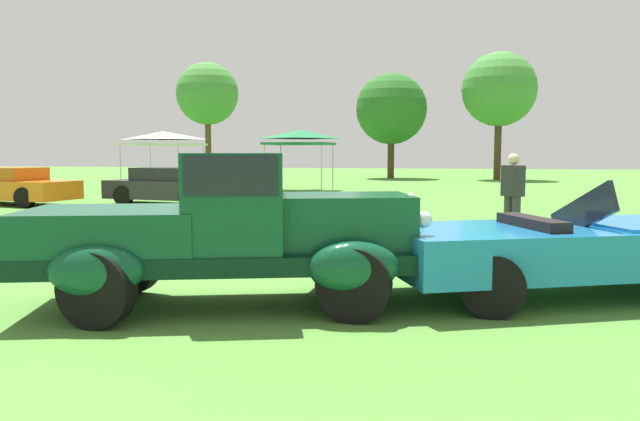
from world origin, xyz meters
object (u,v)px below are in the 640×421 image
(feature_pickup_truck, at_px, (228,229))
(show_car_orange, at_px, (15,186))
(spectator_near_truck, at_px, (513,193))
(canopy_tent_left_field, at_px, (163,137))
(show_car_charcoal, at_px, (168,186))
(canopy_tent_center_field, at_px, (300,136))
(neighbor_convertible, at_px, (571,247))
(spectator_by_row, at_px, (266,192))

(feature_pickup_truck, xyz_separation_m, show_car_orange, (-11.64, 11.13, -0.27))
(spectator_near_truck, xyz_separation_m, canopy_tent_left_field, (-14.60, 14.52, 1.51))
(show_car_charcoal, bearing_deg, canopy_tent_center_field, 72.62)
(show_car_charcoal, height_order, canopy_tent_left_field, canopy_tent_left_field)
(show_car_charcoal, distance_m, canopy_tent_left_field, 9.59)
(canopy_tent_left_field, height_order, canopy_tent_center_field, same)
(spectator_near_truck, relative_size, canopy_tent_left_field, 0.53)
(neighbor_convertible, relative_size, show_car_charcoal, 1.05)
(spectator_near_truck, distance_m, canopy_tent_center_field, 16.16)
(feature_pickup_truck, bearing_deg, show_car_orange, 136.27)
(feature_pickup_truck, relative_size, show_car_orange, 1.02)
(spectator_near_truck, height_order, spectator_by_row, same)
(show_car_charcoal, height_order, spectator_near_truck, spectator_near_truck)
(neighbor_convertible, distance_m, spectator_near_truck, 4.70)
(show_car_charcoal, bearing_deg, spectator_near_truck, -30.97)
(neighbor_convertible, bearing_deg, spectator_near_truck, 93.05)
(spectator_by_row, bearing_deg, spectator_near_truck, 6.55)
(show_car_orange, xyz_separation_m, canopy_tent_center_field, (7.39, 9.02, 1.82))
(neighbor_convertible, distance_m, canopy_tent_center_field, 20.49)
(show_car_charcoal, relative_size, canopy_tent_center_field, 1.57)
(show_car_charcoal, bearing_deg, show_car_orange, -167.27)
(neighbor_convertible, height_order, canopy_tent_center_field, canopy_tent_center_field)
(neighbor_convertible, xyz_separation_m, canopy_tent_center_field, (-8.05, 18.75, 1.84))
(show_car_charcoal, relative_size, spectator_by_row, 2.59)
(feature_pickup_truck, relative_size, spectator_by_row, 2.65)
(show_car_charcoal, bearing_deg, feature_pickup_truck, -61.24)
(canopy_tent_center_field, bearing_deg, spectator_by_row, -78.53)
(feature_pickup_truck, xyz_separation_m, neighbor_convertible, (3.80, 1.40, -0.29))
(neighbor_convertible, distance_m, spectator_by_row, 6.55)
(neighbor_convertible, bearing_deg, show_car_orange, 147.77)
(neighbor_convertible, xyz_separation_m, spectator_near_truck, (-0.25, 4.68, 0.33))
(feature_pickup_truck, height_order, neighbor_convertible, feature_pickup_truck)
(spectator_near_truck, height_order, canopy_tent_center_field, canopy_tent_center_field)
(feature_pickup_truck, relative_size, canopy_tent_left_field, 1.41)
(show_car_charcoal, xyz_separation_m, canopy_tent_center_field, (2.47, 7.91, 1.82))
(feature_pickup_truck, relative_size, canopy_tent_center_field, 1.61)
(canopy_tent_left_field, bearing_deg, feature_pickup_truck, -61.79)
(feature_pickup_truck, distance_m, neighbor_convertible, 4.06)
(show_car_orange, distance_m, spectator_near_truck, 16.01)
(spectator_near_truck, bearing_deg, show_car_orange, 161.60)
(show_car_charcoal, height_order, spectator_by_row, spectator_by_row)
(canopy_tent_left_field, bearing_deg, canopy_tent_center_field, -3.80)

